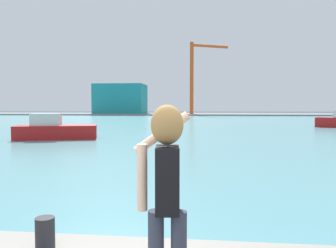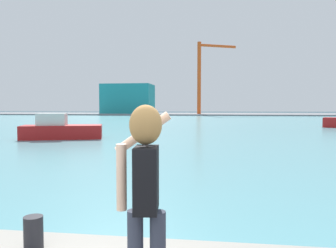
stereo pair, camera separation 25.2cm
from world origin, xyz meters
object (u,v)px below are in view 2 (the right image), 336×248
Objects in this scene: harbor_bollard at (33,233)px; warehouse_left at (128,99)px; person_photographer at (145,183)px; boat_moored at (60,130)px; port_crane at (203,71)px.

warehouse_left reaches higher than harbor_bollard.
person_photographer is 22.61m from boat_moored.
warehouse_left is (-22.54, 90.53, 3.74)m from harbor_bollard.
harbor_bollard is 21.10m from boat_moored.
boat_moored is (-8.94, 19.12, -0.16)m from harbor_bollard.
boat_moored is at bearing -97.15° from port_crane.
harbor_bollard is 93.37m from warehouse_left.
person_photographer is at bearing -75.23° from warehouse_left.
warehouse_left is at bearing 103.98° from harbor_bollard.
port_crane is (21.92, -5.06, 7.22)m from warehouse_left.
boat_moored is (-10.50, 20.00, -1.02)m from person_photographer.
harbor_bollard is at bearing -76.02° from warehouse_left.
person_photographer reaches higher than boat_moored.
harbor_bollard is at bearing 54.26° from person_photographer.
warehouse_left reaches higher than person_photographer.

